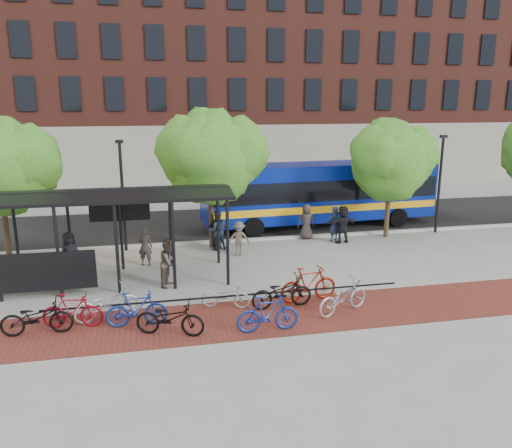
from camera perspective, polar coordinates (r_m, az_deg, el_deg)
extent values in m
plane|color=#9E9E99|center=(21.49, 4.00, -4.62)|extent=(160.00, 160.00, 0.00)
cube|color=black|center=(28.97, -0.29, 0.31)|extent=(160.00, 8.00, 0.01)
cube|color=#B7B7B2|center=(25.17, 1.53, -1.66)|extent=(160.00, 0.25, 0.12)
cube|color=maroon|center=(16.50, 2.00, -10.47)|extent=(24.00, 3.00, 0.01)
cube|color=black|center=(17.08, -3.04, -9.63)|extent=(12.00, 0.05, 0.95)
cube|color=maroon|center=(48.30, 7.41, 17.57)|extent=(55.00, 14.00, 20.00)
cube|color=#7A664C|center=(61.03, -23.06, 20.57)|extent=(22.00, 22.00, 30.00)
cylinder|color=black|center=(21.75, -25.75, -1.24)|extent=(0.12, 0.12, 3.30)
cylinder|color=black|center=(18.77, -21.70, -3.07)|extent=(0.12, 0.12, 3.30)
cylinder|color=black|center=(21.34, -20.54, -1.00)|extent=(0.12, 0.12, 3.30)
cylinder|color=black|center=(18.52, -15.60, -2.81)|extent=(0.12, 0.12, 3.30)
cylinder|color=black|center=(21.12, -15.18, -0.74)|extent=(0.12, 0.12, 3.30)
cylinder|color=black|center=(18.48, -9.41, -2.51)|extent=(0.12, 0.12, 3.30)
cylinder|color=black|center=(21.09, -9.75, -0.47)|extent=(0.12, 0.12, 3.30)
cylinder|color=black|center=(18.66, -3.26, -2.18)|extent=(0.12, 0.12, 3.30)
cylinder|color=black|center=(21.24, -4.36, -0.20)|extent=(0.12, 0.12, 3.30)
cube|color=black|center=(19.12, -24.51, -5.10)|extent=(4.50, 0.08, 1.40)
cube|color=black|center=(18.84, -18.88, 2.87)|extent=(10.60, 1.65, 0.29)
cube|color=black|center=(20.21, -18.43, 3.61)|extent=(10.60, 1.65, 0.29)
cube|color=black|center=(20.96, -18.14, 2.87)|extent=(9.00, 0.10, 0.40)
cube|color=black|center=(21.05, -15.29, 1.30)|extent=(2.40, 0.12, 0.70)
cube|color=#FF7200|center=(21.13, -15.28, 1.35)|extent=(2.20, 0.02, 0.55)
cylinder|color=#382619|center=(24.41, -26.60, -0.92)|extent=(0.24, 0.24, 2.38)
sphere|color=#32701E|center=(23.83, -24.95, 6.52)|extent=(3.20, 3.20, 3.20)
sphere|color=#32701E|center=(24.20, -27.06, 7.58)|extent=(2.80, 2.80, 2.80)
cylinder|color=#382619|center=(23.70, -5.13, 0.29)|extent=(0.24, 0.24, 2.52)
sphere|color=#32701E|center=(23.18, -5.29, 7.37)|extent=(4.20, 4.20, 4.20)
sphere|color=#32701E|center=(23.49, -2.79, 8.24)|extent=(3.36, 3.36, 3.36)
sphere|color=#32701E|center=(22.76, -7.34, 8.21)|extent=(3.15, 3.15, 3.15)
sphere|color=#32701E|center=(23.52, -5.20, 9.43)|extent=(2.94, 2.94, 2.94)
cylinder|color=#382619|center=(26.29, 14.74, 0.97)|extent=(0.24, 0.24, 2.27)
sphere|color=#32701E|center=(25.85, 15.10, 6.72)|extent=(3.80, 3.80, 3.80)
sphere|color=#32701E|center=(26.43, 16.80, 7.41)|extent=(3.04, 3.04, 3.04)
sphere|color=#32701E|center=(25.20, 13.91, 7.54)|extent=(2.85, 2.85, 2.85)
sphere|color=#32701E|center=(26.17, 15.02, 8.57)|extent=(2.66, 2.66, 2.66)
cylinder|color=black|center=(23.62, -14.97, 2.91)|extent=(0.14, 0.14, 5.00)
cube|color=black|center=(23.29, -15.37, 9.07)|extent=(0.35, 0.20, 0.15)
cylinder|color=black|center=(27.76, 20.21, 4.11)|extent=(0.14, 0.14, 5.00)
cube|color=black|center=(27.48, 20.66, 9.35)|extent=(0.35, 0.20, 0.15)
cube|color=#081D95|center=(27.81, 7.27, 3.75)|extent=(13.07, 3.58, 2.96)
cube|color=black|center=(27.77, 7.29, 4.24)|extent=(12.81, 3.60, 1.08)
cube|color=yellow|center=(27.94, 7.22, 2.28)|extent=(12.94, 3.62, 0.38)
cube|color=#081D95|center=(27.59, 7.36, 6.67)|extent=(12.79, 3.28, 0.19)
cylinder|color=black|center=(25.50, -0.24, -0.39)|extent=(1.05, 0.36, 1.03)
cylinder|color=black|center=(28.14, -1.72, 0.97)|extent=(1.05, 0.36, 1.03)
cylinder|color=black|center=(28.72, 15.90, 0.70)|extent=(1.05, 0.36, 1.03)
cylinder|color=black|center=(31.09, 13.27, 1.84)|extent=(1.05, 0.36, 1.03)
imported|color=black|center=(16.44, -23.78, -9.76)|extent=(2.08, 0.74, 1.09)
imported|color=maroon|center=(16.52, -20.23, -9.27)|extent=(1.90, 0.78, 1.11)
imported|color=#BBBABD|center=(16.78, -16.71, -8.65)|extent=(2.20, 1.36, 1.09)
imported|color=navy|center=(16.02, -13.49, -9.44)|extent=(1.90, 0.56, 1.14)
imported|color=black|center=(15.26, -9.80, -10.54)|extent=(2.21, 1.38, 1.10)
imported|color=#ACACAE|center=(17.00, -3.50, -8.14)|extent=(1.77, 1.06, 0.88)
imported|color=navy|center=(15.27, 1.35, -10.20)|extent=(1.92, 0.56, 1.15)
imported|color=black|center=(16.94, 2.97, -7.79)|extent=(2.18, 0.93, 1.11)
imported|color=maroon|center=(17.53, 6.03, -6.84)|extent=(2.14, 0.83, 1.25)
imported|color=#A4A4A6|center=(16.81, 9.90, -8.18)|extent=(2.22, 1.53, 1.10)
imported|color=black|center=(21.24, -20.50, -3.19)|extent=(1.03, 1.00, 1.78)
imported|color=#38312D|center=(21.60, -12.57, -2.48)|extent=(0.70, 0.54, 1.69)
imported|color=#1E2D46|center=(23.32, -4.49, -0.73)|extent=(0.97, 0.79, 1.88)
imported|color=brown|center=(22.39, -1.97, -1.70)|extent=(1.08, 0.70, 1.59)
imported|color=black|center=(23.62, -4.49, -0.77)|extent=(1.00, 0.42, 1.69)
imported|color=black|center=(24.79, 9.89, -0.04)|extent=(1.80, 0.86, 1.86)
imported|color=#372F2C|center=(25.26, 5.77, 0.27)|extent=(0.88, 0.59, 1.78)
imported|color=#1F2B49|center=(25.01, 8.89, 0.04)|extent=(0.78, 0.70, 1.78)
imported|color=#4C4138|center=(19.03, -9.92, -4.38)|extent=(1.00, 1.09, 1.82)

